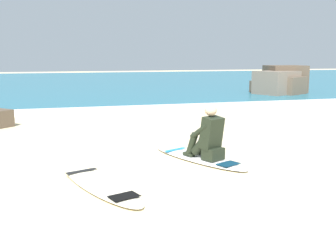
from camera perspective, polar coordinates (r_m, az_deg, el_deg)
The scene contains 7 objects.
ground_plane at distance 6.83m, azimuth 1.24°, elevation -6.38°, with size 80.00×80.00×0.00m, color beige.
sea at distance 26.87m, azimuth -11.41°, elevation 5.13°, with size 80.00×28.00×0.10m, color teal.
breaking_foam at distance 13.30m, azimuth -7.12°, elevation 1.39°, with size 80.00×0.90×0.11m, color white.
surfboard_main at distance 7.10m, azimuth 4.35°, elevation -5.51°, with size 1.39×2.19×0.08m.
surfer_seated at distance 6.85m, azimuth 5.72°, elevation -2.63°, with size 0.60×0.77×0.95m.
surfboard_spare_near at distance 5.76m, azimuth -9.71°, elevation -9.12°, with size 1.24×2.28×0.08m.
rock_outcrop_distant at distance 19.21m, azimuth 15.91°, elevation 4.92°, with size 3.50×3.28×1.34m.
Camera 1 is at (-1.89, -6.30, 1.82)m, focal length 42.86 mm.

